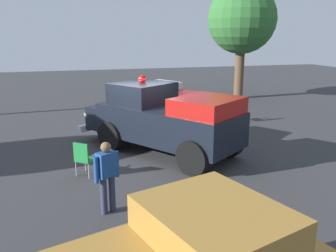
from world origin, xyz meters
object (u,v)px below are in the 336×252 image
at_px(classic_hot_rod, 165,96).
at_px(oak_tree_right, 242,20).
at_px(lawn_chair_by_car, 241,109).
at_px(spectator_seated, 187,111).
at_px(lawn_chair_near_truck, 189,114).
at_px(lawn_chair_spare, 84,157).
at_px(spectator_standing, 107,173).
at_px(vintage_fire_truck, 163,118).

height_order(classic_hot_rod, oak_tree_right, oak_tree_right).
height_order(lawn_chair_by_car, spectator_seated, spectator_seated).
bearing_deg(lawn_chair_near_truck, lawn_chair_spare, 42.76).
bearing_deg(spectator_standing, spectator_seated, -122.04).
xyz_separation_m(vintage_fire_truck, classic_hot_rod, (-2.00, -6.96, -0.45)).
bearing_deg(oak_tree_right, lawn_chair_near_truck, 48.09).
bearing_deg(vintage_fire_truck, spectator_seated, -122.56).
xyz_separation_m(lawn_chair_by_car, spectator_standing, (6.96, 6.96, 0.37)).
relative_size(lawn_chair_by_car, oak_tree_right, 0.15).
bearing_deg(lawn_chair_near_truck, spectator_seated, -77.34).
xyz_separation_m(vintage_fire_truck, lawn_chair_spare, (2.71, 1.44, -0.61)).
relative_size(lawn_chair_near_truck, oak_tree_right, 0.15).
height_order(vintage_fire_truck, oak_tree_right, oak_tree_right).
bearing_deg(lawn_chair_by_car, lawn_chair_spare, 32.28).
bearing_deg(lawn_chair_near_truck, oak_tree_right, -131.91).
relative_size(classic_hot_rod, oak_tree_right, 0.68).
xyz_separation_m(vintage_fire_truck, oak_tree_right, (-7.44, -8.99, 3.61)).
height_order(vintage_fire_truck, spectator_standing, vintage_fire_truck).
xyz_separation_m(lawn_chair_near_truck, lawn_chair_by_car, (-2.71, -0.35, 0.00)).
distance_m(spectator_seated, oak_tree_right, 9.14).
height_order(vintage_fire_truck, spectator_seated, vintage_fire_truck).
xyz_separation_m(lawn_chair_by_car, lawn_chair_spare, (7.36, 4.65, 0.00)).
height_order(vintage_fire_truck, lawn_chair_near_truck, vintage_fire_truck).
bearing_deg(vintage_fire_truck, spectator_standing, 58.37).
bearing_deg(classic_hot_rod, oak_tree_right, -159.55).
relative_size(lawn_chair_near_truck, lawn_chair_by_car, 1.00).
bearing_deg(oak_tree_right, vintage_fire_truck, 50.39).
distance_m(lawn_chair_near_truck, lawn_chair_by_car, 2.73).
relative_size(spectator_seated, spectator_standing, 0.77).
xyz_separation_m(lawn_chair_near_truck, lawn_chair_spare, (4.65, 4.30, 0.00)).
bearing_deg(vintage_fire_truck, oak_tree_right, -129.61).
xyz_separation_m(vintage_fire_truck, lawn_chair_near_truck, (-1.94, -2.86, -0.61)).
relative_size(vintage_fire_truck, lawn_chair_near_truck, 6.01).
distance_m(lawn_chair_spare, oak_tree_right, 15.16).
relative_size(spectator_standing, oak_tree_right, 0.24).
xyz_separation_m(lawn_chair_spare, oak_tree_right, (-10.16, -10.43, 4.22)).
height_order(lawn_chair_near_truck, oak_tree_right, oak_tree_right).
height_order(lawn_chair_near_truck, lawn_chair_by_car, same).
bearing_deg(spectator_standing, lawn_chair_spare, -80.05).
height_order(classic_hot_rod, spectator_seated, classic_hot_rod).
xyz_separation_m(lawn_chair_near_truck, oak_tree_right, (-5.50, -6.13, 4.22)).
height_order(lawn_chair_by_car, spectator_standing, spectator_standing).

